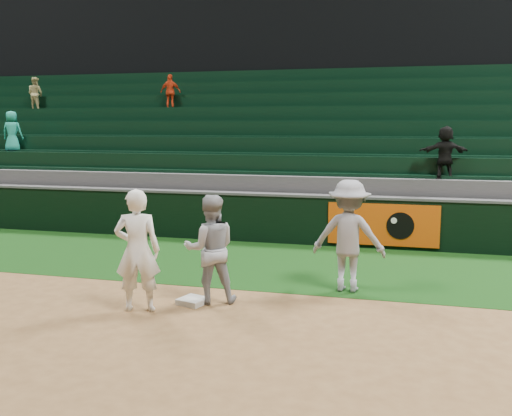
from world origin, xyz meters
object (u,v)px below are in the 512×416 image
Objects in this scene: baserunner at (210,249)px; base_coach at (349,236)px; first_base at (193,301)px.

baserunner is 0.91× the size of base_coach.
base_coach is at bearing -173.11° from baserunner.
base_coach reaches higher than first_base.
base_coach is (2.42, 1.41, 0.96)m from first_base.
base_coach is at bearing 30.18° from first_base.
first_base is 0.21× the size of base_coach.
baserunner is at bearing 32.07° from base_coach.
base_coach is (2.17, 1.23, 0.09)m from baserunner.
first_base is 0.92m from baserunner.
first_base is 0.23× the size of baserunner.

